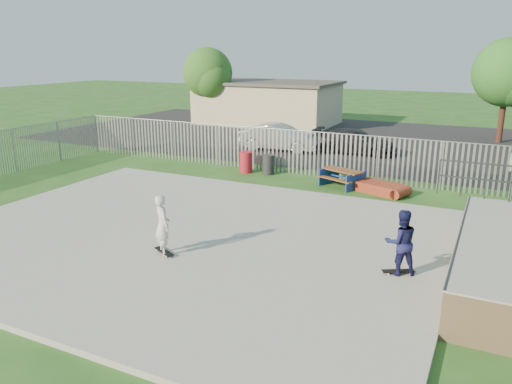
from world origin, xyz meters
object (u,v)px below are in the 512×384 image
at_px(skater_white, 163,225).
at_px(trash_bin_red, 246,162).
at_px(trash_bin_grey, 269,165).
at_px(car_silver, 280,137).
at_px(skater_navy, 401,242).
at_px(picnic_table, 342,178).
at_px(funbox, 379,188).
at_px(tree_left, 208,73).
at_px(car_dark, 355,141).
at_px(tree_mid, 508,73).

bearing_deg(skater_white, trash_bin_red, -39.27).
xyz_separation_m(trash_bin_grey, car_silver, (-1.73, 5.24, 0.31)).
bearing_deg(skater_navy, skater_white, -15.40).
relative_size(picnic_table, funbox, 0.95).
distance_m(car_silver, tree_left, 11.79).
bearing_deg(picnic_table, skater_white, -81.38).
height_order(funbox, car_dark, car_dark).
bearing_deg(tree_mid, car_dark, -134.57).
bearing_deg(tree_mid, skater_navy, -94.91).
distance_m(car_dark, tree_left, 14.62).
xyz_separation_m(trash_bin_grey, tree_mid, (9.31, 13.44, 3.73)).
height_order(funbox, trash_bin_grey, trash_bin_grey).
bearing_deg(tree_left, skater_white, -61.45).
height_order(car_silver, skater_navy, skater_navy).
bearing_deg(funbox, picnic_table, -169.62).
bearing_deg(trash_bin_red, trash_bin_grey, 7.75).
distance_m(funbox, car_dark, 7.74).
height_order(car_dark, tree_mid, tree_mid).
xyz_separation_m(funbox, tree_mid, (4.08, 14.28, 3.98)).
xyz_separation_m(tree_left, skater_white, (12.12, -22.29, -2.83)).
distance_m(trash_bin_red, tree_mid, 17.50).
relative_size(picnic_table, car_silver, 0.47).
height_order(trash_bin_grey, car_dark, car_dark).
bearing_deg(trash_bin_grey, skater_white, -81.69).
bearing_deg(funbox, tree_left, 160.07).
height_order(tree_mid, skater_white, tree_mid).
distance_m(car_silver, skater_white, 15.55).
bearing_deg(trash_bin_red, funbox, -6.31).
xyz_separation_m(picnic_table, funbox, (1.59, -0.26, -0.17)).
relative_size(picnic_table, skater_white, 1.26).
relative_size(skater_navy, skater_white, 1.00).
distance_m(funbox, trash_bin_red, 6.36).
distance_m(trash_bin_red, trash_bin_grey, 1.09).
bearing_deg(skater_navy, trash_bin_grey, -78.42).
relative_size(car_dark, tree_left, 0.80).
relative_size(picnic_table, tree_left, 0.37).
bearing_deg(tree_left, trash_bin_grey, -49.10).
bearing_deg(trash_bin_red, picnic_table, -5.30).
bearing_deg(car_silver, skater_navy, -151.35).
relative_size(car_silver, car_dark, 0.99).
height_order(trash_bin_red, tree_mid, tree_mid).
bearing_deg(tree_mid, trash_bin_grey, -124.73).
bearing_deg(tree_left, picnic_table, -42.02).
height_order(trash_bin_grey, skater_navy, skater_navy).
bearing_deg(tree_mid, tree_left, -176.78).
distance_m(funbox, car_silver, 9.27).
height_order(trash_bin_red, trash_bin_grey, trash_bin_red).
bearing_deg(car_dark, trash_bin_grey, 157.79).
bearing_deg(tree_left, trash_bin_red, -52.42).
relative_size(trash_bin_red, skater_white, 0.58).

